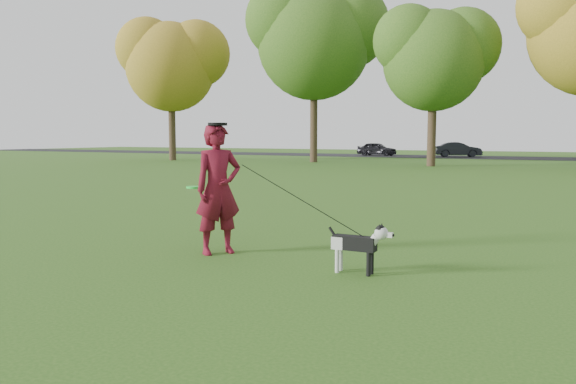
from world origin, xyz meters
The scene contains 8 objects.
ground centered at (0.00, 0.00, 0.00)m, with size 120.00×120.00×0.00m, color #285116.
road centered at (0.00, 40.00, 0.01)m, with size 120.00×7.00×0.02m, color black.
man centered at (-1.37, 0.20, 0.95)m, with size 0.69×0.46×1.90m, color #570C1E.
dog centered at (0.89, -0.04, 0.40)m, with size 0.87×0.17×0.66m.
car_left centered at (-11.92, 40.00, 0.59)m, with size 1.35×3.36×1.14m, color black.
car_mid centered at (-5.10, 40.00, 0.61)m, with size 1.25×3.59×1.18m, color black.
man_held_items centered at (0.03, 0.05, 0.89)m, with size 2.87×0.37×1.47m.
tree_row centered at (-1.43, 26.07, 7.41)m, with size 51.74×8.86×12.01m.
Camera 1 is at (3.22, -6.57, 1.72)m, focal length 35.00 mm.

